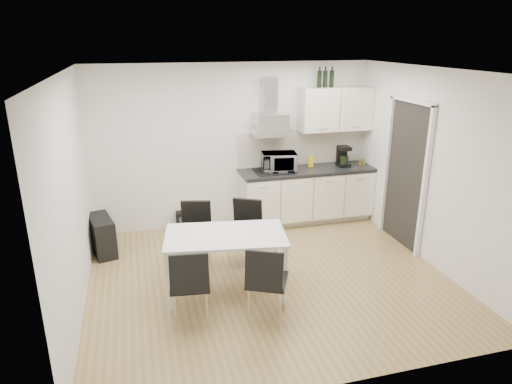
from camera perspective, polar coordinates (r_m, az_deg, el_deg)
The scene contains 15 objects.
ground at distance 6.01m, azimuth 1.63°, elevation -10.67°, with size 4.50×4.50×0.00m, color tan.
wall_back at distance 7.36m, azimuth -2.77°, elevation 5.77°, with size 4.50×0.10×2.60m, color white.
wall_front at distance 3.76m, azimuth 10.67°, elevation -7.71°, with size 4.50×0.10×2.60m, color white.
wall_left at distance 5.32m, azimuth -22.12°, elevation -0.76°, with size 0.10×4.00×2.60m, color white.
wall_right at distance 6.49m, azimuth 21.17°, elevation 2.71°, with size 0.10×4.00×2.60m, color white.
ceiling at distance 5.25m, azimuth 1.90°, elevation 14.90°, with size 4.50×4.50×0.00m, color white.
doorway at distance 6.96m, azimuth 18.07°, elevation 1.96°, with size 0.08×1.04×2.10m, color white.
kitchenette at distance 7.57m, azimuth 6.55°, elevation 2.37°, with size 2.22×0.64×2.52m.
dining_table at distance 5.44m, azimuth -3.83°, elevation -6.07°, with size 1.52×1.02×0.75m.
chair_far_left at distance 6.16m, azimuth -7.56°, elevation -5.50°, with size 0.44×0.50×0.88m, color black, non-canonical shape.
chair_far_right at distance 6.18m, azimuth -1.46°, elevation -5.25°, with size 0.44×0.50×0.88m, color black, non-canonical shape.
chair_near_left at distance 5.05m, azimuth -8.23°, elevation -11.30°, with size 0.44×0.50×0.88m, color black, non-canonical shape.
chair_near_right at distance 5.05m, azimuth 1.40°, elevation -11.08°, with size 0.44×0.50×0.88m, color black, non-canonical shape.
guitar_amp at distance 6.90m, azimuth -18.66°, elevation -5.16°, with size 0.42×0.69×0.54m.
floor_speaker at distance 7.48m, azimuth -9.27°, elevation -3.52°, with size 0.18×0.16×0.29m, color black.
Camera 1 is at (-1.53, -5.01, 2.96)m, focal length 32.00 mm.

